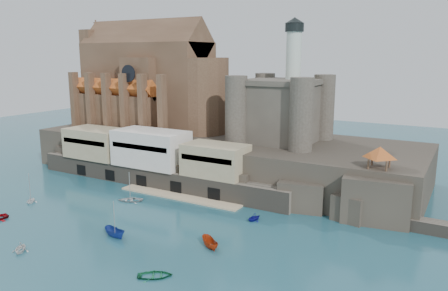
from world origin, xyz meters
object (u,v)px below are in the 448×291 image
Objects in this scene: church at (152,86)px; castle_keep at (282,107)px; boat_1 at (21,252)px; boat_2 at (115,237)px; pavilion at (380,154)px.

church reaches higher than castle_keep.
castle_keep is 63.91m from boat_1.
boat_2 is at bearing -103.75° from castle_keep.
boat_2 is (8.90, 11.86, 0.00)m from boat_1.
castle_keep reaches higher than boat_2.
castle_keep is 8.45× the size of boat_1.
pavilion is 49.97m from boat_2.
castle_keep reaches higher than pavilion.
boat_1 is at bearing -137.15° from pavilion.
boat_1 is at bearing -109.21° from castle_keep.
church reaches higher than boat_2.
pavilion is at bearing 5.62° from boat_1.
pavilion is (66.13, -15.85, -9.40)m from church.
castle_keep is at bearing -1.11° from church.
castle_keep is 50.74m from boat_2.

